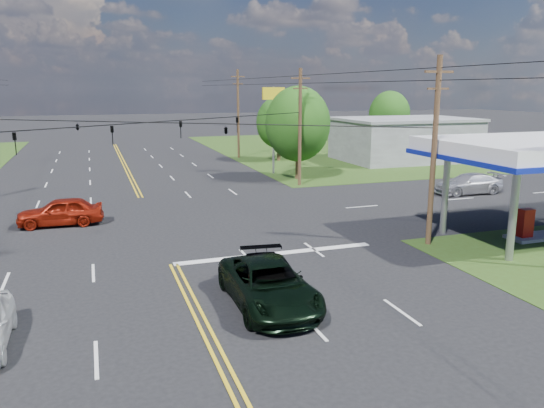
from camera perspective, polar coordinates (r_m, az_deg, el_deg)
name	(u,v)px	position (r m, az deg, el deg)	size (l,w,h in m)	color
ground	(153,223)	(32.50, -12.65, -2.06)	(280.00, 280.00, 0.00)	black
grass_ne	(386,147)	(74.41, 12.21, 5.97)	(46.00, 48.00, 0.03)	#2C4115
stop_bar	(276,254)	(26.00, 0.46, -5.39)	(10.00, 0.50, 0.02)	silver
retail_ne	(404,140)	(61.43, 14.04, 6.65)	(14.00, 10.00, 4.40)	slate
pole_se	(434,150)	(27.78, 17.04, 5.60)	(1.60, 0.28, 9.50)	#41291B
pole_ne	(300,126)	(43.60, 3.02, 8.38)	(1.60, 0.28, 9.50)	#41291B
pole_right_far	(238,113)	(61.59, -3.66, 9.77)	(1.60, 0.28, 10.00)	#41291B
span_wire_signals	(148,122)	(31.58, -13.17, 8.54)	(26.00, 18.00, 1.13)	black
power_lines	(150,75)	(29.54, -13.00, 13.36)	(26.04, 100.00, 0.64)	black
tree_right_a	(298,124)	(46.75, 2.79, 8.60)	(5.70, 5.70, 8.18)	#41291B
tree_right_b	(279,123)	(58.88, 0.72, 8.75)	(4.94, 4.94, 7.09)	#41291B
tree_far_r	(389,115)	(71.84, 12.51, 9.37)	(5.32, 5.32, 7.63)	#41291B
pickup_dkgreen	(269,285)	(19.78, -0.36, -8.69)	(2.72, 5.90, 1.64)	black
suv_black	(273,281)	(20.39, 0.10, -8.27)	(2.08, 5.11, 1.48)	black
sedan_red	(60,212)	(33.54, -21.81, -0.76)	(1.94, 4.83, 1.65)	maroon
sedan_far	(468,184)	(43.22, 20.38, 2.06)	(2.17, 5.33, 1.55)	silver
polesign_ne	(274,106)	(49.70, 0.17, 10.45)	(2.23, 0.57, 8.05)	#A5A5AA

